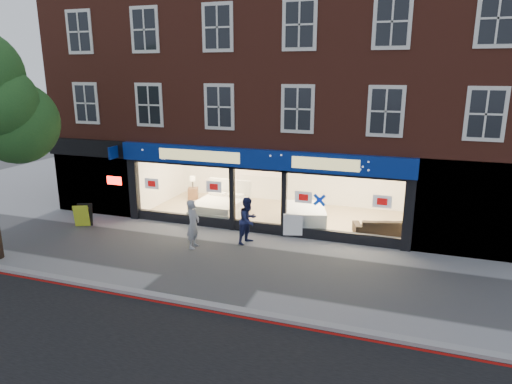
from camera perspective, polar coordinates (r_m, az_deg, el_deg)
The scene contains 12 objects.
ground at distance 15.21m, azimuth -3.55°, elevation -8.75°, with size 120.00×120.00×0.00m, color gray.
kerb_line at distance 12.70m, azimuth -9.07°, elevation -13.95°, with size 60.00×0.10×0.01m, color #8C0A07.
kerb_stone at distance 12.83m, azimuth -8.66°, elevation -13.34°, with size 60.00×0.25×0.12m, color gray.
showroom_floor at distance 19.83m, azimuth 2.27°, elevation -2.86°, with size 11.00×4.50×0.10m, color tan.
building at distance 20.52m, azimuth 3.85°, elevation 16.47°, with size 19.00×8.26×10.30m.
display_bed at distance 19.59m, azimuth -4.48°, elevation -1.83°, with size 2.03×2.43×1.34m.
bedside_table at distance 22.23m, azimuth -7.87°, elevation -0.16°, with size 0.45×0.45×0.55m, color brown.
mattress_stack at distance 18.15m, azimuth 5.98°, elevation -3.12°, with size 2.13×2.42×0.81m.
sofa at distance 17.89m, azimuth 15.46°, elevation -4.21°, with size 2.10×0.82×0.61m, color black.
a_board at distance 19.69m, azimuth -20.79°, elevation -2.73°, with size 0.60×0.39×0.93m, color #DAEC29.
pedestrian_grey at distance 16.27m, azimuth -7.86°, elevation -3.97°, with size 0.64×0.42×1.75m, color #AAACB2.
pedestrian_blue at distance 16.53m, azimuth -0.98°, elevation -3.56°, with size 0.84×0.65×1.72m, color #1B214B.
Camera 1 is at (5.43, -12.84, 6.10)m, focal length 32.00 mm.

